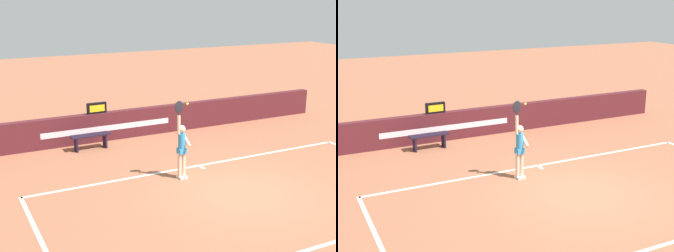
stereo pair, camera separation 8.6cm
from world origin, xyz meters
TOP-DOWN VIEW (x-y plane):
  - ground_plane at (0.00, 0.00)m, footprint 60.00×60.00m
  - court_lines at (0.00, -0.33)m, footprint 10.74×5.37m
  - back_wall at (-0.00, 6.03)m, footprint 14.97×0.30m
  - speed_display at (-1.99, 6.03)m, footprint 0.69×0.14m
  - tennis_player at (-0.96, 1.64)m, footprint 0.42×0.42m
  - tennis_ball at (-0.96, 1.34)m, footprint 0.07×0.07m
  - courtside_bench_near at (-2.49, 5.27)m, footprint 1.33×0.37m

SIDE VIEW (x-z plane):
  - ground_plane at x=0.00m, z-range 0.00..0.00m
  - court_lines at x=0.00m, z-range 0.00..0.00m
  - courtside_bench_near at x=-2.49m, z-range 0.13..0.65m
  - back_wall at x=0.00m, z-range 0.00..1.03m
  - tennis_player at x=-0.96m, z-range -0.20..2.07m
  - speed_display at x=-1.99m, z-range 1.03..1.40m
  - tennis_ball at x=-0.96m, z-range 2.21..2.27m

